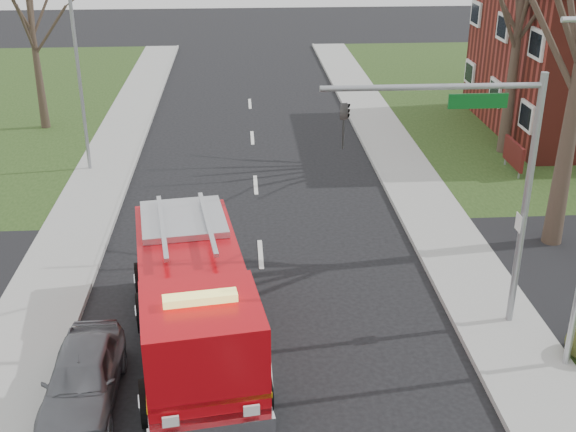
{
  "coord_description": "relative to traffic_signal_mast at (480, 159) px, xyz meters",
  "views": [
    {
      "loc": [
        -0.5,
        -14.51,
        10.57
      ],
      "look_at": [
        0.78,
        4.5,
        2.0
      ],
      "focal_mm": 45.0,
      "sensor_mm": 36.0,
      "label": 1
    }
  ],
  "objects": [
    {
      "name": "health_center_sign",
      "position": [
        5.29,
        11.0,
        -3.83
      ],
      "size": [
        0.12,
        2.0,
        1.4
      ],
      "color": "#4E1312",
      "rests_on": "ground"
    },
    {
      "name": "sidewalk_right",
      "position": [
        0.99,
        -1.5,
        -4.63
      ],
      "size": [
        2.4,
        80.0,
        0.15
      ],
      "primitive_type": "cube",
      "color": "#9B9B96",
      "rests_on": "ground"
    },
    {
      "name": "ground",
      "position": [
        -5.21,
        -1.5,
        -4.71
      ],
      "size": [
        120.0,
        120.0,
        0.0
      ],
      "primitive_type": "plane",
      "color": "black",
      "rests_on": "ground"
    },
    {
      "name": "parked_car_maroon",
      "position": [
        -9.41,
        -2.5,
        -4.04
      ],
      "size": [
        1.62,
        3.94,
        1.34
      ],
      "primitive_type": "imported",
      "rotation": [
        0.0,
        0.0,
        0.01
      ],
      "color": "slate",
      "rests_on": "ground"
    },
    {
      "name": "fire_engine",
      "position": [
        -6.99,
        -0.73,
        -3.34
      ],
      "size": [
        3.73,
        7.77,
        3.02
      ],
      "rotation": [
        0.0,
        0.0,
        0.14
      ],
      "color": "#B5080F",
      "rests_on": "ground"
    },
    {
      "name": "utility_pole_far",
      "position": [
        -12.01,
        12.5,
        -1.21
      ],
      "size": [
        0.14,
        0.14,
        7.0
      ],
      "primitive_type": "cylinder",
      "color": "gray",
      "rests_on": "ground"
    },
    {
      "name": "bare_tree_left",
      "position": [
        -15.21,
        18.5,
        0.86
      ],
      "size": [
        4.5,
        4.5,
        9.0
      ],
      "color": "#392C22",
      "rests_on": "ground"
    },
    {
      "name": "bare_tree_far",
      "position": [
        5.79,
        13.5,
        1.78
      ],
      "size": [
        5.25,
        5.25,
        10.5
      ],
      "color": "#392C22",
      "rests_on": "ground"
    },
    {
      "name": "traffic_signal_mast",
      "position": [
        0.0,
        0.0,
        0.0
      ],
      "size": [
        5.29,
        0.18,
        6.8
      ],
      "color": "gray",
      "rests_on": "ground"
    },
    {
      "name": "sidewalk_left",
      "position": [
        -11.41,
        -1.5,
        -4.63
      ],
      "size": [
        2.4,
        80.0,
        0.15
      ],
      "primitive_type": "cube",
      "color": "#9B9B96",
      "rests_on": "ground"
    }
  ]
}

